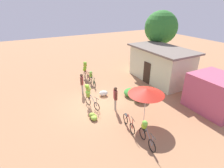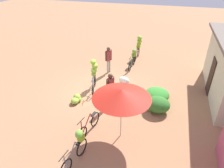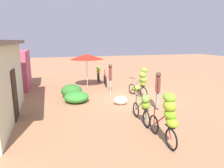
{
  "view_description": "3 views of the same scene",
  "coord_description": "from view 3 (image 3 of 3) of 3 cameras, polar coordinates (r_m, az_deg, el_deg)",
  "views": [
    {
      "loc": [
        10.47,
        -4.22,
        6.94
      ],
      "look_at": [
        -0.29,
        1.53,
        1.29
      ],
      "focal_mm": 28.41,
      "sensor_mm": 36.0,
      "label": 1
    },
    {
      "loc": [
        9.05,
        3.46,
        6.1
      ],
      "look_at": [
        1.13,
        1.06,
        1.2
      ],
      "focal_mm": 31.98,
      "sensor_mm": 36.0,
      "label": 2
    },
    {
      "loc": [
        -10.08,
        4.45,
        3.12
      ],
      "look_at": [
        0.07,
        1.25,
        0.82
      ],
      "focal_mm": 32.32,
      "sensor_mm": 36.0,
      "label": 3
    }
  ],
  "objects": [
    {
      "name": "ground_plane",
      "position": [
        11.46,
        6.1,
        -3.69
      ],
      "size": [
        60.0,
        60.0,
        0.0
      ],
      "primitive_type": "plane",
      "color": "#A97650"
    },
    {
      "name": "shop_pink",
      "position": [
        14.8,
        -27.86,
        3.47
      ],
      "size": [
        3.2,
        2.8,
        2.48
      ],
      "primitive_type": "cube",
      "color": "#B94E6A",
      "rests_on": "ground"
    },
    {
      "name": "hedge_bush_front_left",
      "position": [
        10.54,
        -10.05,
        -3.65
      ],
      "size": [
        1.28,
        1.26,
        0.56
      ],
      "primitive_type": "ellipsoid",
      "color": "#388D31",
      "rests_on": "ground"
    },
    {
      "name": "hedge_bush_front_right",
      "position": [
        11.48,
        -11.36,
        -1.91
      ],
      "size": [
        1.01,
        1.17,
        0.74
      ],
      "primitive_type": "ellipsoid",
      "color": "#32742A",
      "rests_on": "ground"
    },
    {
      "name": "market_umbrella",
      "position": [
        13.47,
        -7.19,
        7.67
      ],
      "size": [
        2.22,
        2.22,
        2.26
      ],
      "color": "beige",
      "rests_on": "ground"
    },
    {
      "name": "bicycle_leftmost",
      "position": [
        6.16,
        15.63,
        -8.27
      ],
      "size": [
        1.74,
        0.45,
        1.68
      ],
      "color": "black",
      "rests_on": "ground"
    },
    {
      "name": "bicycle_near_pile",
      "position": [
        7.66,
        8.95,
        -6.33
      ],
      "size": [
        1.7,
        0.39,
        1.21
      ],
      "color": "black",
      "rests_on": "ground"
    },
    {
      "name": "bicycle_center_loaded",
      "position": [
        11.2,
        8.49,
        1.18
      ],
      "size": [
        1.6,
        0.57,
        1.68
      ],
      "color": "black",
      "rests_on": "ground"
    },
    {
      "name": "bicycle_by_shop",
      "position": [
        14.21,
        -1.96,
        0.99
      ],
      "size": [
        1.65,
        0.33,
        1.04
      ],
      "color": "black",
      "rests_on": "ground"
    },
    {
      "name": "bicycle_rightmost",
      "position": [
        15.42,
        -3.91,
        3.13
      ],
      "size": [
        1.64,
        0.38,
        1.26
      ],
      "color": "black",
      "rests_on": "ground"
    },
    {
      "name": "banana_pile_on_ground",
      "position": [
        12.99,
        6.75,
        -1.11
      ],
      "size": [
        0.84,
        0.65,
        0.35
      ],
      "color": "#7FB32F",
      "rests_on": "ground"
    },
    {
      "name": "produce_sack",
      "position": [
        10.03,
        2.43,
        -4.63
      ],
      "size": [
        0.66,
        0.81,
        0.44
      ],
      "primitive_type": "ellipsoid",
      "rotation": [
        0.0,
        0.0,
        1.21
      ],
      "color": "silver",
      "rests_on": "ground"
    },
    {
      "name": "person_vendor",
      "position": [
        9.33,
        12.84,
        -0.78
      ],
      "size": [
        0.53,
        0.36,
        1.74
      ],
      "color": "gray",
      "rests_on": "ground"
    },
    {
      "name": "person_bystander",
      "position": [
        11.96,
        -0.47,
        2.47
      ],
      "size": [
        0.56,
        0.31,
        1.78
      ],
      "color": "gray",
      "rests_on": "ground"
    }
  ]
}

